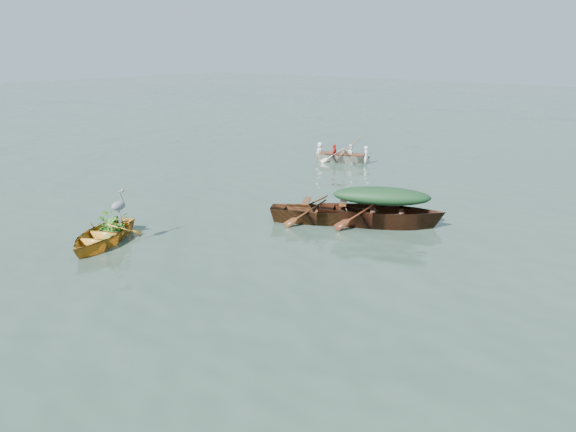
# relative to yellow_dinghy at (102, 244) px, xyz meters

# --- Properties ---
(ground) EXTENTS (140.00, 140.00, 0.00)m
(ground) POSITION_rel_yellow_dinghy_xyz_m (2.67, 0.15, 0.00)
(ground) COLOR #34493D
(ground) RESTS_ON ground
(yellow_dinghy) EXTENTS (2.83, 3.63, 0.91)m
(yellow_dinghy) POSITION_rel_yellow_dinghy_xyz_m (0.00, 0.00, 0.00)
(yellow_dinghy) COLOR #B88223
(yellow_dinghy) RESTS_ON ground
(green_tarp_boat) EXTENTS (5.21, 3.83, 1.23)m
(green_tarp_boat) POSITION_rel_yellow_dinghy_xyz_m (4.85, 6.07, 0.00)
(green_tarp_boat) COLOR #501F12
(green_tarp_boat) RESTS_ON ground
(open_wooden_boat) EXTENTS (4.54, 3.47, 1.05)m
(open_wooden_boat) POSITION_rel_yellow_dinghy_xyz_m (3.42, 5.28, 0.00)
(open_wooden_boat) COLOR #512B14
(open_wooden_boat) RESTS_ON ground
(rowed_boat) EXTENTS (3.72, 2.28, 0.81)m
(rowed_boat) POSITION_rel_yellow_dinghy_xyz_m (-1.24, 13.06, 0.00)
(rowed_boat) COLOR silver
(rowed_boat) RESTS_ON ground
(green_tarp_cover) EXTENTS (2.87, 2.11, 0.52)m
(green_tarp_cover) POSITION_rel_yellow_dinghy_xyz_m (4.85, 6.07, 0.88)
(green_tarp_cover) COLOR black
(green_tarp_cover) RESTS_ON green_tarp_boat
(thwart_benches) EXTENTS (2.34, 1.85, 0.04)m
(thwart_benches) POSITION_rel_yellow_dinghy_xyz_m (3.42, 5.28, 0.54)
(thwart_benches) COLOR #4C2711
(thwart_benches) RESTS_ON open_wooden_boat
(heron) EXTENTS (0.43, 0.48, 0.92)m
(heron) POSITION_rel_yellow_dinghy_xyz_m (0.46, 0.30, 0.92)
(heron) COLOR gray
(heron) RESTS_ON yellow_dinghy
(dinghy_weeds) EXTENTS (1.04, 1.12, 0.60)m
(dinghy_weeds) POSITION_rel_yellow_dinghy_xyz_m (-0.23, 0.50, 0.76)
(dinghy_weeds) COLOR #316219
(dinghy_weeds) RESTS_ON yellow_dinghy
(rowers) EXTENTS (2.68, 1.79, 0.76)m
(rowers) POSITION_rel_yellow_dinghy_xyz_m (-1.24, 13.06, 0.79)
(rowers) COLOR white
(rowers) RESTS_ON rowed_boat
(oars) EXTENTS (1.49, 2.64, 0.06)m
(oars) POSITION_rel_yellow_dinghy_xyz_m (-1.24, 13.06, 0.44)
(oars) COLOR brown
(oars) RESTS_ON rowed_boat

